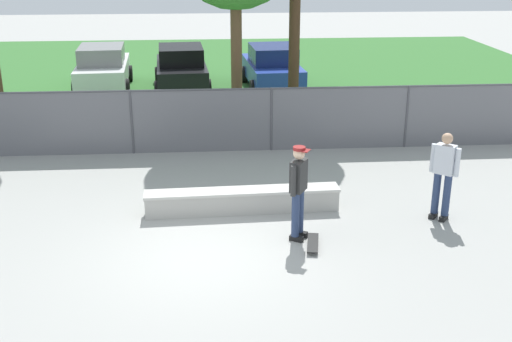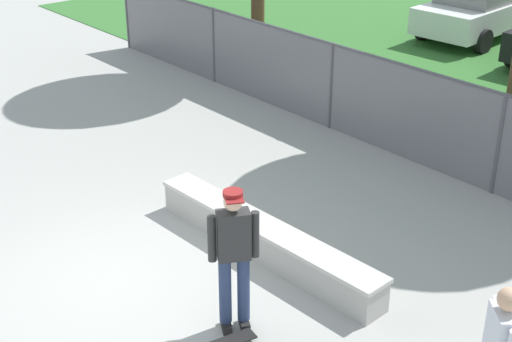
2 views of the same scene
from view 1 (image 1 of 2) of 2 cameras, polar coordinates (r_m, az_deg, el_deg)
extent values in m
plane|color=#9E9E99|center=(11.54, -4.91, -7.62)|extent=(80.00, 80.00, 0.00)
cube|color=#336B2D|center=(27.02, -4.74, 8.69)|extent=(30.45, 20.00, 0.02)
cube|color=#A8A59E|center=(13.18, -1.22, -2.82)|extent=(4.03, 0.59, 0.44)
cube|color=beige|center=(13.08, -1.23, -1.82)|extent=(4.07, 0.63, 0.06)
cube|color=black|center=(12.21, 4.06, -5.69)|extent=(0.28, 0.22, 0.10)
cube|color=black|center=(12.02, 3.67, -6.11)|extent=(0.28, 0.22, 0.10)
cylinder|color=navy|center=(12.01, 3.98, -3.56)|extent=(0.15, 0.15, 0.88)
cylinder|color=navy|center=(11.83, 3.59, -3.95)|extent=(0.15, 0.15, 0.88)
cube|color=#2D2D2D|center=(11.64, 3.87, -0.42)|extent=(0.38, 0.44, 0.60)
cylinder|color=#2D2D2D|center=(11.86, 4.32, -0.13)|extent=(0.10, 0.10, 0.58)
cylinder|color=#2D2D2D|center=(11.43, 3.40, -0.92)|extent=(0.10, 0.10, 0.58)
sphere|color=beige|center=(11.49, 3.92, 1.58)|extent=(0.22, 0.22, 0.22)
cylinder|color=maroon|center=(11.46, 3.93, 2.06)|extent=(0.23, 0.23, 0.06)
cube|color=maroon|center=(11.43, 4.54, 1.85)|extent=(0.20, 0.23, 0.02)
cube|color=black|center=(11.82, 5.16, -6.48)|extent=(0.34, 0.82, 0.02)
cube|color=#B2B2B7|center=(11.59, 5.13, -7.16)|extent=(0.15, 0.08, 0.02)
cube|color=#B2B2B7|center=(12.07, 5.19, -5.98)|extent=(0.15, 0.08, 0.02)
cylinder|color=silver|center=(11.60, 4.70, -7.29)|extent=(0.04, 0.06, 0.05)
cylinder|color=silver|center=(11.60, 5.55, -7.33)|extent=(0.04, 0.06, 0.05)
cylinder|color=silver|center=(12.09, 4.78, -6.11)|extent=(0.04, 0.06, 0.05)
cylinder|color=silver|center=(12.09, 5.59, -6.14)|extent=(0.04, 0.06, 0.05)
cylinder|color=#4C4C51|center=(16.93, -11.17, 4.36)|extent=(0.07, 0.07, 1.72)
cylinder|color=#4C4C51|center=(16.88, 1.40, 4.70)|extent=(0.07, 0.07, 1.72)
cylinder|color=#4C4C51|center=(17.63, 13.46, 4.81)|extent=(0.07, 0.07, 1.72)
cylinder|color=#4C4C51|center=(16.60, -4.98, 7.32)|extent=(18.45, 0.05, 0.05)
cube|color=slate|center=(16.80, -4.89, 4.56)|extent=(18.45, 0.01, 1.72)
cylinder|color=brown|center=(18.29, -1.77, 9.54)|extent=(0.32, 0.32, 3.98)
cylinder|color=#47301E|center=(18.83, 3.46, 11.05)|extent=(0.32, 0.32, 4.78)
cube|color=silver|center=(24.84, -13.64, 8.72)|extent=(2.08, 4.31, 0.70)
cube|color=gray|center=(24.57, -13.80, 10.18)|extent=(1.74, 2.21, 0.64)
cylinder|color=black|center=(26.27, -15.32, 8.40)|extent=(0.26, 0.65, 0.64)
cylinder|color=black|center=(26.11, -11.37, 8.65)|extent=(0.26, 0.65, 0.64)
cylinder|color=black|center=(23.74, -16.00, 7.13)|extent=(0.26, 0.65, 0.64)
cylinder|color=black|center=(23.57, -11.63, 7.41)|extent=(0.26, 0.65, 0.64)
cube|color=black|center=(24.25, -6.76, 8.88)|extent=(2.08, 4.31, 0.70)
cube|color=black|center=(23.98, -6.81, 10.38)|extent=(1.74, 2.21, 0.64)
cylinder|color=black|center=(25.59, -8.86, 8.57)|extent=(0.26, 0.65, 0.64)
cylinder|color=black|center=(25.63, -4.79, 8.76)|extent=(0.26, 0.65, 0.64)
cylinder|color=black|center=(23.04, -8.87, 7.29)|extent=(0.26, 0.65, 0.64)
cylinder|color=black|center=(23.09, -4.36, 7.50)|extent=(0.26, 0.65, 0.64)
cube|color=#233D9E|center=(24.22, 1.46, 9.00)|extent=(2.08, 4.31, 0.70)
cube|color=navy|center=(23.95, 1.53, 10.50)|extent=(1.74, 2.21, 0.64)
cylinder|color=black|center=(25.42, -1.07, 8.73)|extent=(0.26, 0.65, 0.64)
cylinder|color=black|center=(25.70, 2.96, 8.84)|extent=(0.26, 0.65, 0.64)
cylinder|color=black|center=(22.89, -0.24, 7.45)|extent=(0.26, 0.65, 0.64)
cylinder|color=black|center=(23.21, 4.20, 7.57)|extent=(0.26, 0.65, 0.64)
cube|color=black|center=(13.41, 16.60, -4.07)|extent=(0.25, 0.27, 0.10)
cube|color=black|center=(13.48, 15.73, -3.86)|extent=(0.25, 0.27, 0.10)
cylinder|color=navy|center=(13.25, 16.86, -2.09)|extent=(0.15, 0.15, 0.88)
cylinder|color=navy|center=(13.32, 15.98, -1.89)|extent=(0.15, 0.15, 0.88)
cube|color=silver|center=(13.03, 16.73, 1.02)|extent=(0.43, 0.41, 0.60)
cylinder|color=silver|center=(12.97, 17.75, 0.72)|extent=(0.10, 0.10, 0.58)
cylinder|color=silver|center=(13.12, 15.71, 1.16)|extent=(0.10, 0.10, 0.58)
sphere|color=tan|center=(12.90, 16.92, 2.83)|extent=(0.22, 0.22, 0.22)
camera|label=2|loc=(9.57, 47.14, 15.39)|focal=51.91mm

